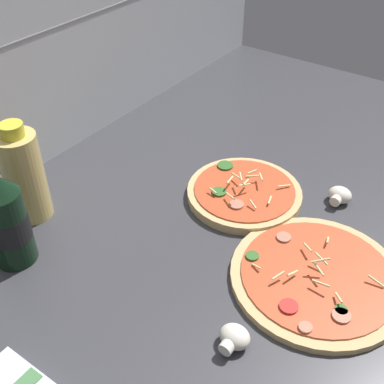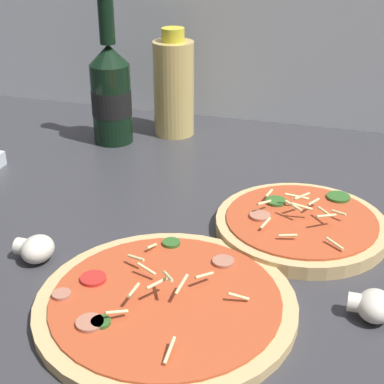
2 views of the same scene
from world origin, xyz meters
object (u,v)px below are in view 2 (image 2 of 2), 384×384
(beer_bottle, at_px, (111,92))
(mushroom_right, at_px, (36,249))
(oil_bottle, at_px, (174,87))
(mushroom_left, at_px, (373,306))
(pizza_near, at_px, (165,304))
(pizza_far, at_px, (301,225))

(beer_bottle, relative_size, mushroom_right, 5.46)
(oil_bottle, distance_m, mushroom_left, 0.60)
(pizza_near, height_order, mushroom_left, pizza_near)
(pizza_near, relative_size, pizza_far, 1.25)
(beer_bottle, relative_size, mushroom_left, 5.50)
(pizza_near, distance_m, mushroom_left, 0.22)
(pizza_far, distance_m, beer_bottle, 0.45)
(pizza_far, bearing_deg, mushroom_right, -151.82)
(pizza_near, xyz_separation_m, mushroom_right, (-0.19, 0.05, 0.01))
(mushroom_left, distance_m, mushroom_right, 0.40)
(pizza_far, bearing_deg, beer_bottle, 147.85)
(oil_bottle, xyz_separation_m, mushroom_left, (0.38, -0.47, -0.07))
(pizza_far, xyz_separation_m, beer_bottle, (-0.37, 0.24, 0.08))
(pizza_near, bearing_deg, mushroom_left, 12.86)
(pizza_near, xyz_separation_m, mushroom_left, (0.22, 0.05, 0.01))
(pizza_far, distance_m, mushroom_right, 0.35)
(oil_bottle, height_order, mushroom_left, oil_bottle)
(mushroom_left, bearing_deg, mushroom_right, -179.67)
(mushroom_left, bearing_deg, pizza_far, 120.85)
(pizza_far, xyz_separation_m, mushroom_left, (0.10, -0.16, 0.01))
(beer_bottle, bearing_deg, pizza_far, -32.15)
(beer_bottle, xyz_separation_m, oil_bottle, (0.10, 0.07, -0.00))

